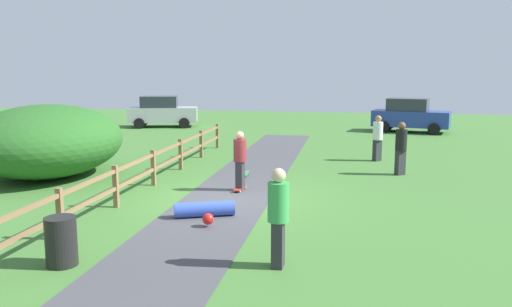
# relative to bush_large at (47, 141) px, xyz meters

# --- Properties ---
(ground_plane) EXTENTS (60.00, 60.00, 0.00)m
(ground_plane) POSITION_rel_bush_large_xyz_m (6.55, -1.94, -1.19)
(ground_plane) COLOR #427533
(asphalt_path) EXTENTS (2.40, 28.00, 0.02)m
(asphalt_path) POSITION_rel_bush_large_xyz_m (6.55, -1.94, -1.18)
(asphalt_path) COLOR #47474C
(asphalt_path) RESTS_ON ground_plane
(wooden_fence) EXTENTS (0.12, 18.12, 1.10)m
(wooden_fence) POSITION_rel_bush_large_xyz_m (3.95, -1.94, -0.53)
(wooden_fence) COLOR olive
(wooden_fence) RESTS_ON ground_plane
(bush_large) EXTENTS (4.69, 5.63, 2.39)m
(bush_large) POSITION_rel_bush_large_xyz_m (0.00, 0.00, 0.00)
(bush_large) COLOR #286023
(bush_large) RESTS_ON ground_plane
(trash_bin) EXTENTS (0.56, 0.56, 0.90)m
(trash_bin) POSITION_rel_bush_large_xyz_m (4.75, -7.09, -0.74)
(trash_bin) COLOR black
(trash_bin) RESTS_ON ground_plane
(skater_riding) EXTENTS (0.41, 0.82, 1.74)m
(skater_riding) POSITION_rel_bush_large_xyz_m (6.71, -0.89, -0.21)
(skater_riding) COLOR #B23326
(skater_riding) RESTS_ON asphalt_path
(skater_fallen) EXTENTS (1.47, 1.34, 0.36)m
(skater_fallen) POSITION_rel_bush_large_xyz_m (6.46, -3.75, -0.99)
(skater_fallen) COLOR blue
(skater_fallen) RESTS_ON asphalt_path
(skateboard_loose) EXTENTS (0.26, 0.81, 0.08)m
(skateboard_loose) POSITION_rel_bush_large_xyz_m (6.42, 1.22, -1.11)
(skateboard_loose) COLOR #338C4C
(skateboard_loose) RESTS_ON asphalt_path
(bystander_white) EXTENTS (0.54, 0.54, 1.78)m
(bystander_white) POSITION_rel_bush_large_xyz_m (10.91, 4.96, -0.21)
(bystander_white) COLOR #2D2D33
(bystander_white) RESTS_ON ground_plane
(bystander_green) EXTENTS (0.40, 0.40, 1.81)m
(bystander_green) POSITION_rel_bush_large_xyz_m (8.60, -6.47, -0.19)
(bystander_green) COLOR #2D2D33
(bystander_green) RESTS_ON ground_plane
(bystander_black) EXTENTS (0.53, 0.53, 1.79)m
(bystander_black) POSITION_rel_bush_large_xyz_m (11.53, 2.36, -0.20)
(bystander_black) COLOR #2D2D33
(bystander_black) RESTS_ON ground_plane
(parked_car_blue) EXTENTS (4.49, 2.76, 1.92)m
(parked_car_blue) POSITION_rel_bush_large_xyz_m (13.21, 14.92, -0.24)
(parked_car_blue) COLOR #283D99
(parked_car_blue) RESTS_ON ground_plane
(parked_car_silver) EXTENTS (4.49, 2.78, 1.92)m
(parked_car_silver) POSITION_rel_bush_large_xyz_m (-1.63, 14.89, -0.24)
(parked_car_silver) COLOR #B7B7BC
(parked_car_silver) RESTS_ON ground_plane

